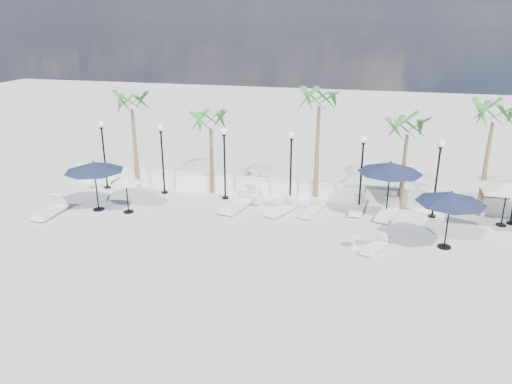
% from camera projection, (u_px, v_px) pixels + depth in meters
% --- Properties ---
extents(ground, '(100.00, 100.00, 0.00)m').
position_uv_depth(ground, '(260.00, 261.00, 19.87)').
color(ground, '#AEADA8').
rests_on(ground, ground).
extents(balustrade, '(26.00, 0.30, 1.01)m').
position_uv_depth(balustrade, '(294.00, 190.00, 26.57)').
color(balustrade, silver).
rests_on(balustrade, ground).
extents(lamppost_0, '(0.36, 0.36, 3.84)m').
position_uv_depth(lamppost_0, '(103.00, 145.00, 27.42)').
color(lamppost_0, black).
rests_on(lamppost_0, ground).
extents(lamppost_1, '(0.36, 0.36, 3.84)m').
position_uv_depth(lamppost_1, '(162.00, 149.00, 26.61)').
color(lamppost_1, black).
rests_on(lamppost_1, ground).
extents(lamppost_2, '(0.36, 0.36, 3.84)m').
position_uv_depth(lamppost_2, '(224.00, 153.00, 25.79)').
color(lamppost_2, black).
rests_on(lamppost_2, ground).
extents(lamppost_3, '(0.36, 0.36, 3.84)m').
position_uv_depth(lamppost_3, '(291.00, 158.00, 24.98)').
color(lamppost_3, black).
rests_on(lamppost_3, ground).
extents(lamppost_4, '(0.36, 0.36, 3.84)m').
position_uv_depth(lamppost_4, '(362.00, 163.00, 24.16)').
color(lamppost_4, black).
rests_on(lamppost_4, ground).
extents(lamppost_5, '(0.36, 0.36, 3.84)m').
position_uv_depth(lamppost_5, '(438.00, 168.00, 23.35)').
color(lamppost_5, black).
rests_on(lamppost_5, ground).
extents(palm_0, '(2.60, 2.60, 5.50)m').
position_uv_depth(palm_0, '(132.00, 107.00, 27.12)').
color(palm_0, brown).
rests_on(palm_0, ground).
extents(palm_1, '(2.60, 2.60, 4.70)m').
position_uv_depth(palm_1, '(210.00, 125.00, 26.33)').
color(palm_1, brown).
rests_on(palm_1, ground).
extents(palm_2, '(2.60, 2.60, 6.10)m').
position_uv_depth(palm_2, '(319.00, 104.00, 24.55)').
color(palm_2, brown).
rests_on(palm_2, ground).
extents(palm_3, '(2.60, 2.60, 4.90)m').
position_uv_depth(palm_3, '(407.00, 132.00, 23.94)').
color(palm_3, brown).
rests_on(palm_3, ground).
extents(palm_4, '(2.60, 2.60, 5.70)m').
position_uv_depth(palm_4, '(493.00, 119.00, 22.82)').
color(palm_4, brown).
rests_on(palm_4, ground).
extents(lounger_0, '(0.73, 2.15, 0.80)m').
position_uv_depth(lounger_0, '(50.00, 210.00, 24.27)').
color(lounger_0, silver).
rests_on(lounger_0, ground).
extents(lounger_1, '(1.11, 2.25, 0.81)m').
position_uv_depth(lounger_1, '(236.00, 205.00, 24.94)').
color(lounger_1, silver).
rests_on(lounger_1, ground).
extents(lounger_2, '(1.24, 1.96, 0.70)m').
position_uv_depth(lounger_2, '(281.00, 209.00, 24.49)').
color(lounger_2, silver).
rests_on(lounger_2, ground).
extents(lounger_3, '(0.92, 1.80, 0.64)m').
position_uv_depth(lounger_3, '(311.00, 211.00, 24.37)').
color(lounger_3, silver).
rests_on(lounger_3, ground).
extents(lounger_4, '(1.00, 2.11, 0.76)m').
position_uv_depth(lounger_4, '(246.00, 198.00, 26.00)').
color(lounger_4, silver).
rests_on(lounger_4, ground).
extents(lounger_5, '(1.19, 2.22, 0.79)m').
position_uv_depth(lounger_5, '(387.00, 212.00, 24.02)').
color(lounger_5, silver).
rests_on(lounger_5, ground).
extents(lounger_6, '(0.75, 1.94, 0.71)m').
position_uv_depth(lounger_6, '(358.00, 208.00, 24.67)').
color(lounger_6, silver).
rests_on(lounger_6, ground).
extents(lounger_7, '(1.15, 1.69, 0.61)m').
position_uv_depth(lounger_7, '(374.00, 246.00, 20.62)').
color(lounger_7, silver).
rests_on(lounger_7, ground).
extents(side_table_0, '(0.54, 0.54, 0.52)m').
position_uv_depth(side_table_0, '(96.00, 184.00, 27.90)').
color(side_table_0, silver).
rests_on(side_table_0, ground).
extents(side_table_1, '(0.56, 0.56, 0.55)m').
position_uv_depth(side_table_1, '(261.00, 202.00, 25.23)').
color(side_table_1, silver).
rests_on(side_table_1, ground).
extents(side_table_2, '(0.52, 0.52, 0.50)m').
position_uv_depth(side_table_2, '(355.00, 241.00, 20.86)').
color(side_table_2, silver).
rests_on(side_table_2, ground).
extents(parasol_navy_left, '(2.90, 2.90, 2.56)m').
position_uv_depth(parasol_navy_left, '(94.00, 167.00, 24.31)').
color(parasol_navy_left, black).
rests_on(parasol_navy_left, ground).
extents(parasol_navy_mid, '(3.09, 3.09, 2.77)m').
position_uv_depth(parasol_navy_mid, '(390.00, 168.00, 23.55)').
color(parasol_navy_mid, black).
rests_on(parasol_navy_mid, ground).
extents(parasol_navy_right, '(2.83, 2.83, 2.53)m').
position_uv_depth(parasol_navy_right, '(451.00, 198.00, 20.25)').
color(parasol_navy_right, black).
rests_on(parasol_navy_right, ground).
extents(parasol_cream_sq_a, '(4.55, 4.55, 2.24)m').
position_uv_depth(parasol_cream_sq_a, '(508.00, 183.00, 22.50)').
color(parasol_cream_sq_a, black).
rests_on(parasol_cream_sq_a, ground).
extents(parasol_cream_small, '(1.63, 1.63, 2.01)m').
position_uv_depth(parasol_cream_small, '(126.00, 179.00, 24.18)').
color(parasol_cream_small, black).
rests_on(parasol_cream_small, ground).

